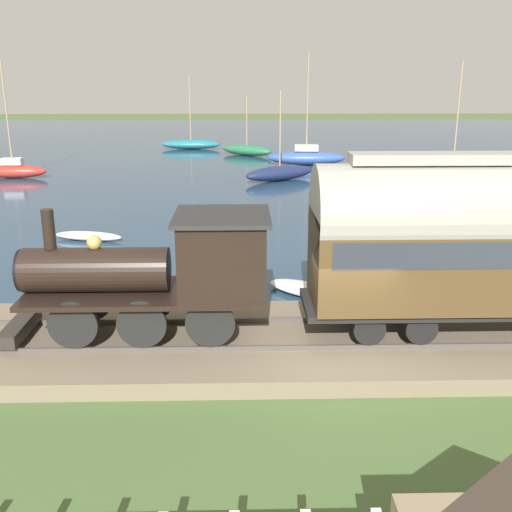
% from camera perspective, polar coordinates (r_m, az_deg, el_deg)
% --- Properties ---
extents(ground_plane, '(200.00, 200.00, 0.00)m').
position_cam_1_polar(ground_plane, '(14.50, 7.81, -10.46)').
color(ground_plane, '#476033').
extents(harbor_water, '(80.00, 80.00, 0.01)m').
position_cam_1_polar(harbor_water, '(56.79, 0.85, 10.09)').
color(harbor_water, navy).
rests_on(harbor_water, ground).
extents(rail_embankment, '(4.78, 56.00, 0.52)m').
position_cam_1_polar(rail_embankment, '(15.26, 7.28, -8.14)').
color(rail_embankment, '#756651').
rests_on(rail_embankment, ground).
extents(steam_locomotive, '(2.28, 6.34, 3.12)m').
position_cam_1_polar(steam_locomotive, '(14.45, -8.21, -0.98)').
color(steam_locomotive, black).
rests_on(steam_locomotive, rail_embankment).
extents(passenger_coach, '(2.35, 9.83, 4.39)m').
position_cam_1_polar(passenger_coach, '(15.55, 23.03, 1.73)').
color(passenger_coach, black).
rests_on(passenger_coach, rail_embankment).
extents(sailboat_red, '(1.20, 4.45, 7.89)m').
position_cam_1_polar(sailboat_red, '(43.77, -22.13, 7.62)').
color(sailboat_red, '#B72D23').
rests_on(sailboat_red, harbor_water).
extents(sailboat_green, '(3.99, 4.91, 4.98)m').
position_cam_1_polar(sailboat_green, '(52.46, -0.88, 10.06)').
color(sailboat_green, '#236B42').
rests_on(sailboat_green, harbor_water).
extents(sailboat_teal, '(1.92, 5.65, 6.58)m').
position_cam_1_polar(sailboat_teal, '(57.58, -6.22, 10.56)').
color(sailboat_teal, '#1E707A').
rests_on(sailboat_teal, harbor_water).
extents(sailboat_black, '(3.41, 5.96, 7.42)m').
position_cam_1_polar(sailboat_black, '(37.92, 18.12, 6.79)').
color(sailboat_black, black).
rests_on(sailboat_black, harbor_water).
extents(sailboat_blue, '(2.16, 6.10, 8.26)m').
position_cam_1_polar(sailboat_blue, '(46.92, 4.81, 9.39)').
color(sailboat_blue, '#335199').
rests_on(sailboat_blue, harbor_water).
extents(sailboat_navy, '(3.99, 5.22, 5.72)m').
position_cam_1_polar(sailboat_navy, '(39.67, 2.27, 7.92)').
color(sailboat_navy, '#192347').
rests_on(sailboat_navy, harbor_water).
extents(rowboat_near_shore, '(1.35, 3.01, 0.36)m').
position_cam_1_polar(rowboat_near_shore, '(25.97, -15.67, 1.85)').
color(rowboat_near_shore, silver).
rests_on(rowboat_near_shore, harbor_water).
extents(rowboat_mid_harbor, '(1.95, 2.55, 0.34)m').
position_cam_1_polar(rowboat_mid_harbor, '(28.35, 15.53, 3.06)').
color(rowboat_mid_harbor, beige).
rests_on(rowboat_mid_harbor, harbor_water).
extents(rowboat_off_pier, '(2.48, 2.76, 0.32)m').
position_cam_1_polar(rowboat_off_pier, '(18.90, 4.82, -3.18)').
color(rowboat_off_pier, silver).
rests_on(rowboat_off_pier, harbor_water).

